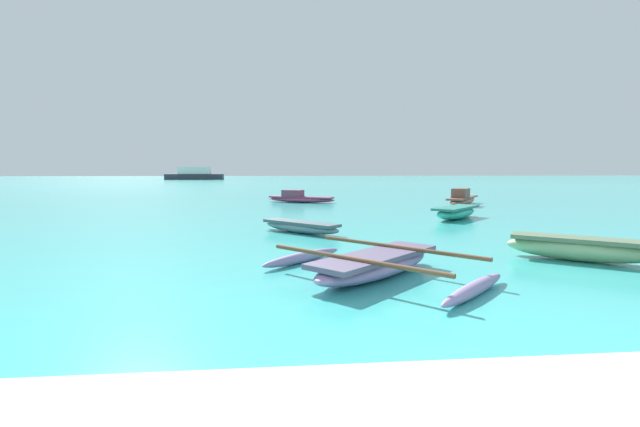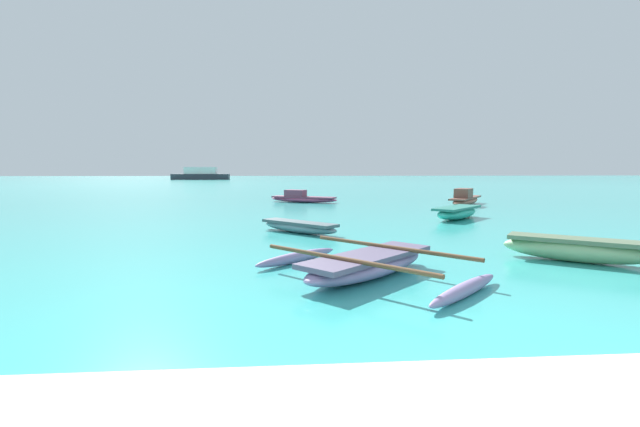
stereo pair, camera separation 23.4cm
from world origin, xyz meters
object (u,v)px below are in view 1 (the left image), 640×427
moored_boat_4 (462,199)px  distant_ferry (194,175)px  moored_boat_0 (456,212)px  moored_boat_5 (301,226)px  moored_boat_3 (300,198)px  moored_boat_1 (580,248)px  moored_boat_2 (376,264)px

moored_boat_4 → distant_ferry: size_ratio=0.38×
moored_boat_0 → moored_boat_4: (2.74, 5.73, 0.05)m
moored_boat_0 → moored_boat_5: 6.33m
moored_boat_3 → distant_ferry: size_ratio=0.38×
moored_boat_3 → distant_ferry: 56.47m
moored_boat_0 → moored_boat_3: moored_boat_3 is taller
moored_boat_1 → distant_ferry: distant_ferry is taller
moored_boat_3 → moored_boat_4: moored_boat_4 is taller
moored_boat_2 → moored_boat_5: size_ratio=1.72×
moored_boat_1 → moored_boat_2: (-4.15, -0.82, -0.05)m
moored_boat_1 → moored_boat_0: bearing=123.1°
moored_boat_4 → distant_ferry: 61.51m
moored_boat_1 → moored_boat_4: (3.25, 12.75, 0.04)m
moored_boat_3 → moored_boat_5: size_ratio=1.64×
moored_boat_2 → moored_boat_0: bearing=15.6°
moored_boat_0 → moored_boat_5: size_ratio=1.11×
moored_boat_0 → moored_boat_5: bearing=160.8°
moored_boat_0 → distant_ferry: distant_ferry is taller
moored_boat_1 → moored_boat_5: (-5.14, 4.17, -0.07)m
moored_boat_1 → moored_boat_2: moored_boat_1 is taller
distant_ferry → moored_boat_1: bearing=-73.4°
moored_boat_3 → distant_ferry: (-16.04, 54.14, 0.65)m
moored_boat_0 → moored_boat_3: size_ratio=0.68×
moored_boat_2 → moored_boat_3: bearing=48.2°
moored_boat_0 → moored_boat_3: (-5.19, 8.23, -0.01)m
moored_boat_0 → moored_boat_5: (-5.65, -2.85, -0.07)m
moored_boat_0 → moored_boat_1: size_ratio=1.04×
moored_boat_4 → distant_ferry: distant_ferry is taller
moored_boat_0 → distant_ferry: bearing=62.9°
moored_boat_4 → moored_boat_5: size_ratio=1.65×
moored_boat_2 → distant_ferry: 72.15m
moored_boat_1 → moored_boat_5: bearing=178.2°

